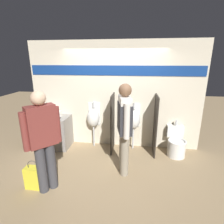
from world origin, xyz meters
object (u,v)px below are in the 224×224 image
(urinal_far, at_px, (134,119))
(person_in_vest, at_px, (124,124))
(urinal_near_counter, at_px, (93,118))
(sink_basin, at_px, (52,114))
(person_with_lanyard, at_px, (43,139))
(shopping_bag, at_px, (34,177))
(cell_phone, at_px, (59,118))
(toilet, at_px, (176,144))

(urinal_far, height_order, person_in_vest, person_in_vest)
(urinal_near_counter, height_order, person_in_vest, person_in_vest)
(sink_basin, distance_m, person_in_vest, 2.16)
(sink_basin, relative_size, person_with_lanyard, 0.24)
(urinal_far, relative_size, shopping_bag, 2.20)
(cell_phone, bearing_deg, toilet, 1.88)
(urinal_near_counter, relative_size, person_with_lanyard, 0.68)
(toilet, xyz_separation_m, person_in_vest, (-1.21, -0.86, 0.79))
(sink_basin, height_order, urinal_far, urinal_far)
(cell_phone, xyz_separation_m, toilet, (2.90, 0.10, -0.56))
(cell_phone, height_order, urinal_near_counter, urinal_near_counter)
(sink_basin, height_order, toilet, sink_basin)
(cell_phone, distance_m, person_with_lanyard, 1.50)
(toilet, bearing_deg, urinal_far, 169.23)
(person_with_lanyard, bearing_deg, sink_basin, 64.14)
(person_with_lanyard, height_order, shopping_bag, person_with_lanyard)
(sink_basin, relative_size, urinal_near_counter, 0.35)
(sink_basin, xyz_separation_m, cell_phone, (0.24, -0.18, -0.06))
(toilet, height_order, shopping_bag, toilet)
(toilet, relative_size, person_with_lanyard, 0.46)
(sink_basin, bearing_deg, cell_phone, -36.62)
(urinal_far, distance_m, toilet, 1.18)
(urinal_far, relative_size, person_with_lanyard, 0.68)
(urinal_far, xyz_separation_m, shopping_bag, (-1.72, -1.74, -0.58))
(shopping_bag, bearing_deg, urinal_near_counter, 68.62)
(person_in_vest, bearing_deg, shopping_bag, 101.81)
(urinal_near_counter, xyz_separation_m, person_with_lanyard, (-0.42, -1.74, 0.19))
(person_in_vest, relative_size, shopping_bag, 3.33)
(person_in_vest, bearing_deg, urinal_far, -20.89)
(cell_phone, distance_m, toilet, 2.96)
(person_with_lanyard, xyz_separation_m, shopping_bag, (-0.26, -0.01, -0.78))
(urinal_near_counter, relative_size, shopping_bag, 2.20)
(person_with_lanyard, bearing_deg, cell_phone, 57.95)
(cell_phone, distance_m, urinal_far, 1.88)
(urinal_near_counter, bearing_deg, sink_basin, -174.02)
(sink_basin, relative_size, cell_phone, 3.06)
(person_with_lanyard, bearing_deg, urinal_near_counter, 29.00)
(cell_phone, distance_m, shopping_bag, 1.59)
(cell_phone, relative_size, toilet, 0.17)
(urinal_far, height_order, shopping_bag, urinal_far)
(toilet, distance_m, shopping_bag, 3.17)
(sink_basin, distance_m, person_with_lanyard, 1.75)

